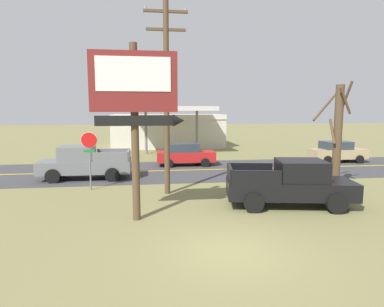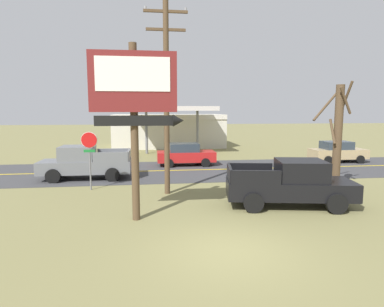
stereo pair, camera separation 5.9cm
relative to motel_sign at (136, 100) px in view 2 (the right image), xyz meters
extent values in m
plane|color=olive|center=(2.65, -3.06, -4.36)|extent=(180.00, 180.00, 0.00)
cube|color=#3D3D3F|center=(2.65, 9.94, -4.35)|extent=(140.00, 8.00, 0.02)
cube|color=gold|center=(2.65, 9.94, -4.34)|extent=(126.00, 0.20, 0.01)
cylinder|color=brown|center=(-0.07, 0.13, -1.19)|extent=(0.28, 0.28, 6.34)
cube|color=maroon|center=(-0.07, -0.05, 0.64)|extent=(3.03, 0.16, 2.09)
cube|color=white|center=(-0.07, -0.14, 0.89)|extent=(2.55, 0.03, 1.17)
cube|color=black|center=(-0.07, -0.05, -0.71)|extent=(2.73, 0.12, 0.36)
cone|color=black|center=(1.50, -0.05, -0.71)|extent=(0.40, 0.44, 0.44)
cylinder|color=slate|center=(-2.53, 5.13, -3.26)|extent=(0.08, 0.08, 2.20)
cylinder|color=red|center=(-2.53, 5.10, -1.81)|extent=(0.76, 0.03, 0.76)
cylinder|color=white|center=(-2.53, 5.12, -1.81)|extent=(0.80, 0.01, 0.80)
cube|color=#19722D|center=(-2.53, 5.10, -2.36)|extent=(0.56, 0.03, 0.14)
cylinder|color=brown|center=(1.29, 3.85, 0.13)|extent=(0.26, 0.26, 8.98)
cube|color=brown|center=(1.29, 3.85, 4.12)|extent=(2.02, 0.12, 0.12)
cube|color=brown|center=(1.29, 3.85, 3.32)|extent=(1.82, 0.12, 0.12)
cylinder|color=gray|center=(0.38, 3.85, 4.24)|extent=(0.10, 0.10, 0.14)
cylinder|color=gray|center=(2.21, 3.85, 4.24)|extent=(0.10, 0.10, 0.14)
cylinder|color=brown|center=(9.57, 3.11, -1.74)|extent=(0.40, 0.40, 5.24)
cylinder|color=brown|center=(9.92, 3.15, 0.27)|extent=(0.22, 0.82, 1.56)
cylinder|color=brown|center=(9.40, 3.90, -0.02)|extent=(1.69, 0.47, 1.72)
cylinder|color=brown|center=(9.29, 3.13, -1.35)|extent=(0.17, 0.67, 1.21)
cylinder|color=brown|center=(9.66, 2.78, 0.12)|extent=(0.79, 0.32, 1.29)
cube|color=beige|center=(2.65, 25.18, -2.56)|extent=(12.00, 6.00, 3.60)
cube|color=silver|center=(2.65, 22.13, -1.01)|extent=(12.00, 0.12, 0.50)
cube|color=silver|center=(2.65, 19.18, -0.16)|extent=(8.00, 5.00, 0.40)
cylinder|color=slate|center=(0.25, 19.18, -2.26)|extent=(0.24, 0.24, 4.20)
cylinder|color=slate|center=(5.05, 19.18, -2.26)|extent=(0.24, 0.24, 4.20)
cube|color=black|center=(6.25, 1.05, -3.60)|extent=(5.47, 2.86, 0.72)
cube|color=black|center=(6.70, 0.97, -2.82)|extent=(2.19, 2.11, 0.84)
cube|color=#28333D|center=(7.57, 0.81, -2.82)|extent=(0.39, 1.65, 0.71)
cube|color=black|center=(4.92, 2.23, -2.96)|extent=(1.94, 0.47, 0.56)
cube|color=black|center=(4.59, 0.42, -2.96)|extent=(1.94, 0.47, 0.56)
cube|color=black|center=(3.79, 1.50, -2.96)|extent=(0.45, 1.87, 0.56)
cylinder|color=black|center=(8.01, 1.73, -3.96)|extent=(0.84, 0.42, 0.80)
cylinder|color=black|center=(7.66, -0.20, -3.96)|extent=(0.84, 0.42, 0.80)
cylinder|color=black|center=(4.84, 2.30, -3.96)|extent=(0.84, 0.42, 0.80)
cylinder|color=black|center=(4.49, 0.38, -3.96)|extent=(0.84, 0.42, 0.80)
cube|color=slate|center=(-3.25, 7.94, -3.60)|extent=(5.20, 1.96, 0.72)
cube|color=slate|center=(-3.70, 7.94, -2.82)|extent=(1.90, 1.80, 0.84)
cube|color=#28333D|center=(-4.59, 7.94, -2.82)|extent=(0.10, 1.66, 0.71)
cube|color=slate|center=(-1.73, 7.02, -2.96)|extent=(1.95, 0.12, 0.56)
cube|color=slate|center=(-1.73, 8.86, -2.96)|extent=(1.95, 0.12, 0.56)
cube|color=slate|center=(-0.75, 7.94, -2.96)|extent=(0.12, 1.88, 0.56)
cylinder|color=black|center=(-4.86, 6.96, -3.96)|extent=(0.80, 0.28, 0.80)
cylinder|color=black|center=(-4.86, 8.92, -3.96)|extent=(0.80, 0.28, 0.80)
cylinder|color=black|center=(-1.64, 6.96, -3.96)|extent=(0.80, 0.28, 0.80)
cylinder|color=black|center=(-1.64, 8.92, -3.96)|extent=(0.80, 0.28, 0.80)
cube|color=tan|center=(15.07, 11.94, -3.68)|extent=(4.20, 1.76, 0.72)
cube|color=#2D3842|center=(14.92, 11.94, -3.02)|extent=(2.10, 1.56, 0.60)
cylinder|color=black|center=(16.37, 12.82, -4.04)|extent=(0.64, 0.24, 0.64)
cylinder|color=black|center=(16.37, 11.06, -4.04)|extent=(0.64, 0.24, 0.64)
cylinder|color=black|center=(13.77, 12.82, -4.04)|extent=(0.64, 0.24, 0.64)
cylinder|color=black|center=(13.77, 11.06, -4.04)|extent=(0.64, 0.24, 0.64)
cube|color=red|center=(3.13, 11.94, -3.68)|extent=(4.20, 1.76, 0.72)
cube|color=#2D3842|center=(2.98, 11.94, -3.02)|extent=(2.10, 1.56, 0.60)
cylinder|color=black|center=(4.44, 12.82, -4.04)|extent=(0.64, 0.24, 0.64)
cylinder|color=black|center=(4.44, 11.06, -4.04)|extent=(0.64, 0.24, 0.64)
cylinder|color=black|center=(1.83, 12.82, -4.04)|extent=(0.64, 0.24, 0.64)
cylinder|color=black|center=(1.83, 11.06, -4.04)|extent=(0.64, 0.24, 0.64)
camera|label=1|loc=(0.37, -11.81, -0.36)|focal=30.82mm
camera|label=2|loc=(0.43, -11.82, -0.36)|focal=30.82mm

